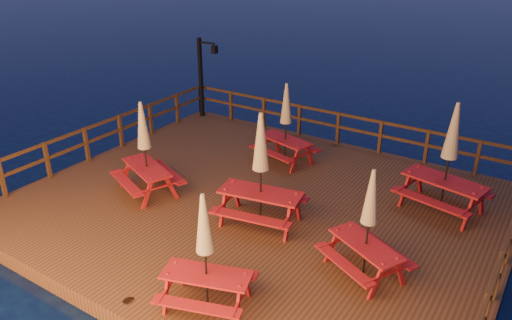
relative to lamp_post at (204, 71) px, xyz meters
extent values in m
plane|color=#050932|center=(5.39, -4.55, -2.20)|extent=(500.00, 500.00, 0.00)
cube|color=#442916|center=(5.39, -4.55, -2.00)|extent=(12.00, 10.00, 0.40)
cylinder|color=#372611|center=(-0.21, 0.05, -2.50)|extent=(0.24, 0.24, 1.40)
cylinder|color=#372611|center=(5.39, 0.05, -2.50)|extent=(0.24, 0.24, 1.40)
cube|color=#372611|center=(5.39, 0.30, -0.75)|extent=(11.70, 0.06, 0.09)
cube|color=#372611|center=(5.39, 0.30, -1.19)|extent=(11.70, 0.06, 0.09)
cube|color=#372611|center=(0.71, 0.30, -1.25)|extent=(0.10, 0.10, 1.10)
cube|color=#372611|center=(5.39, 0.30, -1.25)|extent=(0.10, 0.10, 1.10)
cube|color=#372611|center=(10.07, 0.30, -1.25)|extent=(0.10, 0.10, 1.10)
cube|color=#372611|center=(-0.46, -4.55, -0.75)|extent=(0.06, 9.70, 0.09)
cube|color=#372611|center=(-0.46, -4.55, -1.19)|extent=(0.06, 9.70, 0.09)
cube|color=#372611|center=(-0.46, -4.55, -1.25)|extent=(0.10, 0.10, 1.10)
cube|color=#372611|center=(-0.46, -0.67, -1.25)|extent=(0.10, 0.10, 1.10)
cube|color=#372611|center=(11.24, -4.55, -0.75)|extent=(0.06, 9.70, 0.09)
cube|color=#372611|center=(11.24, -4.55, -1.19)|extent=(0.06, 9.70, 0.09)
cube|color=#372611|center=(11.24, -4.55, -1.25)|extent=(0.10, 0.10, 1.10)
cube|color=black|center=(-0.16, 0.00, -0.30)|extent=(0.12, 0.12, 3.00)
cube|color=black|center=(0.19, 0.00, 1.05)|extent=(0.70, 0.06, 0.06)
cube|color=black|center=(0.54, 0.00, 0.85)|extent=(0.18, 0.18, 0.28)
sphere|color=#FCAD65|center=(0.54, 0.00, 0.85)|extent=(0.14, 0.14, 0.14)
cube|color=maroon|center=(4.64, -1.91, -1.07)|extent=(1.84, 1.09, 0.05)
cube|color=maroon|center=(4.79, -1.35, -1.36)|extent=(1.74, 0.70, 0.05)
cube|color=maroon|center=(4.49, -2.46, -1.36)|extent=(1.74, 0.70, 0.05)
cube|color=maroon|center=(4.02, -1.42, -1.43)|extent=(0.08, 0.11, 0.72)
cube|color=maroon|center=(3.86, -2.03, -1.43)|extent=(0.08, 0.11, 0.72)
cube|color=maroon|center=(5.42, -1.78, -1.43)|extent=(0.08, 0.11, 0.72)
cube|color=maroon|center=(5.26, -2.40, -1.43)|extent=(0.08, 0.11, 0.72)
cylinder|color=black|center=(4.64, -1.91, -0.59)|extent=(0.04, 0.04, 2.40)
cone|color=tan|center=(4.64, -1.91, 0.08)|extent=(0.35, 0.35, 1.20)
sphere|color=black|center=(4.64, -1.91, 0.64)|extent=(0.07, 0.07, 0.07)
cube|color=maroon|center=(6.73, -8.40, -1.10)|extent=(1.79, 1.14, 0.05)
cube|color=maroon|center=(6.56, -7.87, -1.38)|extent=(1.66, 0.77, 0.05)
cube|color=maroon|center=(6.91, -8.93, -1.38)|extent=(1.66, 0.77, 0.05)
cube|color=maroon|center=(5.98, -8.33, -1.45)|extent=(0.08, 0.11, 0.69)
cube|color=maroon|center=(6.17, -8.91, -1.45)|extent=(0.08, 0.11, 0.69)
cube|color=maroon|center=(7.29, -7.89, -1.45)|extent=(0.08, 0.11, 0.69)
cube|color=maroon|center=(7.49, -8.47, -1.45)|extent=(0.08, 0.11, 0.69)
cylinder|color=black|center=(6.73, -8.40, -0.64)|extent=(0.04, 0.04, 2.31)
cone|color=tan|center=(6.73, -8.40, 0.01)|extent=(0.33, 0.33, 1.16)
sphere|color=black|center=(6.73, -8.40, 0.55)|extent=(0.06, 0.06, 0.06)
cube|color=maroon|center=(8.83, -5.85, -1.10)|extent=(1.77, 1.33, 0.05)
cube|color=maroon|center=(9.08, -5.35, -1.38)|extent=(1.60, 0.98, 0.05)
cube|color=maroon|center=(8.58, -6.34, -1.38)|extent=(1.60, 0.98, 0.05)
cube|color=maroon|center=(8.35, -5.26, -1.45)|extent=(0.09, 0.11, 0.69)
cube|color=maroon|center=(8.07, -5.80, -1.45)|extent=(0.09, 0.11, 0.69)
cube|color=maroon|center=(9.58, -5.89, -1.45)|extent=(0.09, 0.11, 0.69)
cube|color=maroon|center=(9.31, -6.43, -1.45)|extent=(0.09, 0.11, 0.69)
cylinder|color=black|center=(8.83, -5.85, -0.64)|extent=(0.04, 0.04, 2.31)
cone|color=tan|center=(8.83, -5.85, 0.01)|extent=(0.33, 0.33, 1.15)
sphere|color=black|center=(8.83, -5.85, 0.54)|extent=(0.06, 0.06, 0.06)
cube|color=maroon|center=(5.96, -5.36, -0.97)|extent=(2.09, 1.12, 0.05)
cube|color=maroon|center=(5.84, -4.71, -1.30)|extent=(2.00, 0.67, 0.05)
cube|color=maroon|center=(6.09, -6.01, -1.30)|extent=(2.00, 0.67, 0.05)
cube|color=maroon|center=(5.09, -5.15, -1.38)|extent=(0.09, 0.12, 0.82)
cube|color=maroon|center=(5.22, -5.87, -1.38)|extent=(0.09, 0.12, 0.82)
cube|color=maroon|center=(6.71, -4.85, -1.38)|extent=(0.09, 0.12, 0.82)
cube|color=maroon|center=(6.84, -5.56, -1.38)|extent=(0.09, 0.12, 0.82)
cylinder|color=black|center=(5.96, -5.36, -0.42)|extent=(0.05, 0.05, 2.75)
cone|color=tan|center=(5.96, -5.36, 0.35)|extent=(0.40, 0.40, 1.37)
sphere|color=black|center=(5.96, -5.36, 0.98)|extent=(0.08, 0.08, 0.08)
cube|color=maroon|center=(9.48, -2.33, -0.96)|extent=(2.12, 1.18, 0.06)
cube|color=maroon|center=(9.61, -1.67, -1.29)|extent=(2.02, 0.72, 0.06)
cube|color=maroon|center=(9.34, -2.98, -1.29)|extent=(2.02, 0.72, 0.06)
cube|color=maroon|center=(8.73, -1.79, -1.38)|extent=(0.09, 0.12, 0.83)
cube|color=maroon|center=(8.58, -2.51, -1.38)|extent=(0.09, 0.12, 0.83)
cube|color=maroon|center=(10.37, -2.14, -1.38)|extent=(0.09, 0.12, 0.83)
cube|color=maroon|center=(10.22, -2.86, -1.38)|extent=(0.09, 0.12, 0.83)
cylinder|color=black|center=(9.48, -2.33, -0.40)|extent=(0.05, 0.05, 2.78)
cone|color=tan|center=(9.48, -2.33, 0.37)|extent=(0.40, 0.40, 1.39)
sphere|color=black|center=(9.48, -2.33, 1.02)|extent=(0.08, 0.08, 0.08)
cube|color=maroon|center=(2.56, -5.70, -1.05)|extent=(1.93, 1.34, 0.05)
cube|color=maroon|center=(2.79, -5.15, -1.35)|extent=(1.77, 0.95, 0.05)
cube|color=maroon|center=(2.33, -6.26, -1.35)|extent=(1.77, 0.95, 0.05)
cube|color=maroon|center=(2.00, -5.11, -1.42)|extent=(0.09, 0.12, 0.75)
cube|color=maroon|center=(1.74, -5.72, -1.42)|extent=(0.09, 0.12, 0.75)
cube|color=maroon|center=(3.38, -5.69, -1.42)|extent=(0.09, 0.12, 0.75)
cube|color=maroon|center=(3.13, -6.29, -1.42)|extent=(0.09, 0.12, 0.75)
cylinder|color=black|center=(2.56, -5.70, -0.55)|extent=(0.04, 0.04, 2.50)
cone|color=tan|center=(2.56, -5.70, 0.15)|extent=(0.36, 0.36, 1.25)
sphere|color=black|center=(2.56, -5.70, 0.73)|extent=(0.07, 0.07, 0.07)
camera|label=1|loc=(11.62, -14.17, 4.65)|focal=35.00mm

